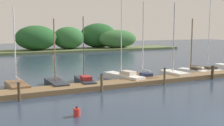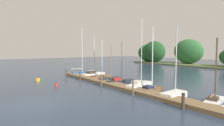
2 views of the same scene
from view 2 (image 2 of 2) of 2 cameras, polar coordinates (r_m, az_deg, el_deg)
name	(u,v)px [view 2 (image 2 of 2)]	position (r m, az deg, el deg)	size (l,w,h in m)	color
ground	(35,105)	(16.01, -23.10, -12.11)	(160.00, 160.00, 0.00)	#28384C
dock_pier	(126,88)	(20.44, 4.41, -7.74)	(29.77, 1.80, 0.35)	brown
far_shore	(209,56)	(52.27, 28.27, 2.06)	(60.46, 8.34, 7.40)	#56663D
sailboat_0	(82,73)	(32.12, -9.44, -3.01)	(1.51, 3.51, 8.14)	#285684
sailboat_1	(94,74)	(30.27, -5.82, -3.47)	(1.96, 4.52, 6.63)	white
sailboat_2	(102,76)	(28.15, -3.26, -4.16)	(1.50, 3.33, 5.90)	brown
sailboat_3	(111,79)	(25.71, -0.45, -4.97)	(1.10, 3.55, 5.15)	#232833
sailboat_4	(120,81)	(23.87, 2.68, -5.68)	(1.37, 3.97, 5.35)	#232833
sailboat_5	(140,84)	(21.37, 8.88, -6.69)	(1.92, 4.55, 8.01)	white
sailboat_6	(151,88)	(19.90, 12.20, -7.57)	(1.21, 3.21, 6.71)	brown
sailboat_7	(175,94)	(17.88, 19.16, -9.07)	(1.35, 3.07, 6.69)	white
sailboat_8	(214,99)	(17.25, 29.50, -9.89)	(1.55, 3.23, 5.38)	white
mooring_piling_0	(66,73)	(31.09, -14.26, -3.11)	(0.27, 0.27, 1.00)	#4C3D28
mooring_piling_1	(80,76)	(26.60, -10.02, -4.10)	(0.21, 0.21, 1.16)	#4C3D28
mooring_piling_2	(101,81)	(21.89, -3.37, -5.68)	(0.22, 0.22, 1.27)	brown
mooring_piling_3	(133,88)	(17.74, 6.62, -7.91)	(0.19, 0.19, 1.36)	brown
mooring_piling_4	(183,101)	(14.62, 21.50, -11.13)	(0.27, 0.27, 1.21)	#3D3323
channel_buoy_0	(56,85)	(22.98, -17.14, -6.49)	(0.35, 0.35, 0.52)	red
channel_buoy_1	(38,79)	(27.38, -22.26, -4.83)	(0.49, 0.49, 0.65)	gold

